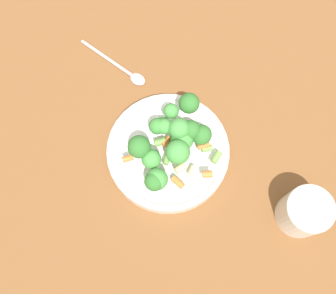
% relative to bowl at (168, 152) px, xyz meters
% --- Properties ---
extents(ground_plane, '(3.00, 3.00, 0.00)m').
position_rel_bowl_xyz_m(ground_plane, '(0.00, 0.00, -0.02)').
color(ground_plane, brown).
extents(bowl, '(0.25, 0.25, 0.04)m').
position_rel_bowl_xyz_m(bowl, '(0.00, 0.00, 0.00)').
color(bowl, white).
rests_on(bowl, ground_plane).
extents(pasta_salad, '(0.19, 0.17, 0.08)m').
position_rel_bowl_xyz_m(pasta_salad, '(0.01, -0.00, 0.06)').
color(pasta_salad, '#8CB766').
rests_on(pasta_salad, bowl).
extents(cup, '(0.09, 0.09, 0.09)m').
position_rel_bowl_xyz_m(cup, '(0.22, -0.19, 0.02)').
color(cup, silver).
rests_on(cup, ground_plane).
extents(spoon, '(0.13, 0.15, 0.01)m').
position_rel_bowl_xyz_m(spoon, '(-0.05, 0.22, -0.02)').
color(spoon, silver).
rests_on(spoon, ground_plane).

